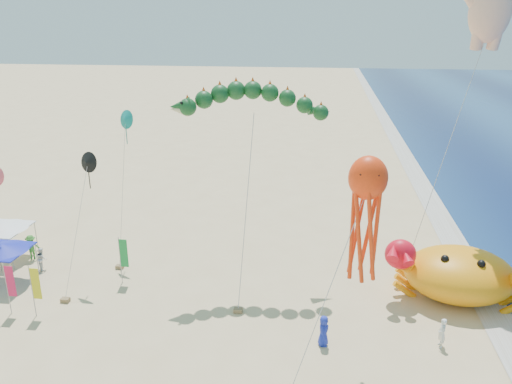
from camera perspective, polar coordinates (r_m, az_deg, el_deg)
ground at (r=30.05m, az=3.34°, el=-13.24°), size 320.00×320.00×0.00m
foam_strip at (r=31.68m, az=26.19°, el=-13.53°), size 320.00×320.00×0.00m
crab_inflatable at (r=32.63m, az=22.29°, el=-8.58°), size 8.77×6.52×3.84m
dragon_kite at (r=30.37m, az=-0.50°, el=9.84°), size 9.68×7.35×12.25m
cherub_kite at (r=35.35m, az=25.35°, el=19.23°), size 5.51×4.43×19.82m
octopus_kite at (r=22.57m, az=12.39°, el=-1.96°), size 4.06×3.55×10.56m
canopy_blue at (r=35.50m, az=-27.03°, el=-5.69°), size 3.26×3.26×2.71m
canopy_white at (r=39.14m, az=-27.06°, el=-3.48°), size 3.56×3.56×2.71m
feather_flags at (r=33.33m, az=-23.40°, el=-7.53°), size 10.20×5.48×3.20m
beachgoers at (r=32.85m, az=-17.93°, el=-9.46°), size 27.43×8.21×1.84m
small_kites at (r=34.13m, az=-20.45°, el=2.85°), size 8.52×7.92×10.34m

